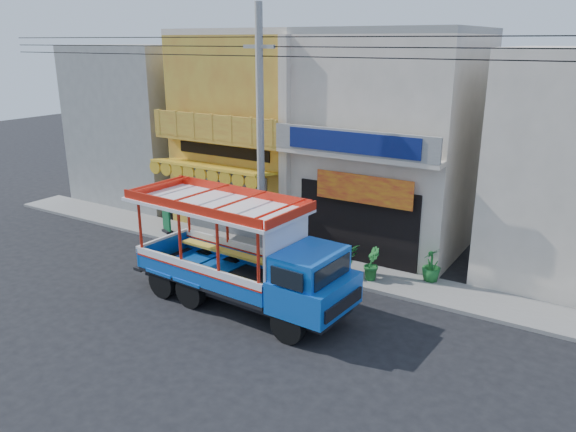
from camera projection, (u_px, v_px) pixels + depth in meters
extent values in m
plane|color=black|center=(229.00, 302.00, 17.50)|extent=(90.00, 90.00, 0.00)
cube|color=slate|center=(295.00, 259.00, 20.72)|extent=(30.00, 2.00, 0.12)
cube|color=#BA7729|center=(265.00, 130.00, 24.80)|extent=(6.00, 6.00, 8.00)
cube|color=#595B5E|center=(225.00, 203.00, 23.13)|extent=(4.20, 0.10, 2.60)
cube|color=orange|center=(212.00, 167.00, 22.05)|extent=(5.20, 1.50, 0.31)
cube|color=#BA7729|center=(218.00, 140.00, 22.07)|extent=(6.00, 0.70, 0.18)
cube|color=#BA7729|center=(212.00, 127.00, 21.67)|extent=(6.00, 0.12, 0.95)
cube|color=black|center=(223.00, 151.00, 22.48)|extent=(4.50, 0.04, 0.45)
cube|color=beige|center=(264.00, 32.00, 23.57)|extent=(6.00, 6.00, 0.24)
cube|color=beige|center=(393.00, 143.00, 21.76)|extent=(6.00, 6.00, 8.00)
cube|color=black|center=(357.00, 224.00, 20.07)|extent=(4.60, 0.12, 2.80)
cube|color=yellow|center=(363.00, 189.00, 19.27)|extent=(3.60, 0.05, 1.00)
cube|color=beige|center=(356.00, 156.00, 19.04)|extent=(6.00, 0.70, 0.18)
cube|color=gray|center=(353.00, 142.00, 18.64)|extent=(6.00, 0.12, 0.85)
cube|color=navy|center=(352.00, 143.00, 18.59)|extent=(4.80, 0.06, 0.70)
cube|color=gray|center=(399.00, 31.00, 20.53)|extent=(6.00, 6.00, 0.24)
cube|color=beige|center=(285.00, 148.00, 20.73)|extent=(0.35, 0.30, 8.00)
cube|color=gray|center=(151.00, 123.00, 28.40)|extent=(6.00, 6.00, 7.60)
cylinder|color=gray|center=(260.00, 140.00, 19.33)|extent=(0.26, 0.26, 9.00)
cube|color=gray|center=(259.00, 47.00, 18.40)|extent=(1.20, 0.12, 0.12)
cylinder|color=black|center=(285.00, 56.00, 17.98)|extent=(28.00, 0.04, 0.04)
cylinder|color=black|center=(285.00, 47.00, 17.89)|extent=(28.00, 0.04, 0.04)
cylinder|color=black|center=(285.00, 37.00, 17.80)|extent=(28.00, 0.04, 0.04)
cylinder|color=black|center=(288.00, 325.00, 15.00)|extent=(1.03, 0.34, 1.01)
cylinder|color=black|center=(326.00, 300.00, 16.50)|extent=(1.03, 0.34, 1.01)
cylinder|color=black|center=(190.00, 292.00, 17.02)|extent=(1.03, 0.34, 1.01)
cylinder|color=black|center=(232.00, 271.00, 18.51)|extent=(1.03, 0.34, 1.01)
cylinder|color=black|center=(163.00, 282.00, 17.69)|extent=(1.03, 0.34, 1.01)
cylinder|color=black|center=(205.00, 263.00, 19.18)|extent=(1.03, 0.34, 1.01)
cube|color=black|center=(241.00, 288.00, 17.06)|extent=(6.88, 2.06, 0.28)
cube|color=blue|center=(314.00, 292.00, 15.44)|extent=(1.95, 2.33, 0.91)
cube|color=blue|center=(310.00, 264.00, 15.28)|extent=(1.53, 2.13, 0.76)
cube|color=black|center=(332.00, 272.00, 14.91)|extent=(0.16, 1.78, 0.56)
cube|color=black|center=(221.00, 275.00, 17.46)|extent=(5.13, 2.51, 0.12)
cube|color=blue|center=(196.00, 276.00, 16.52)|extent=(5.00, 0.37, 0.61)
cube|color=white|center=(195.00, 267.00, 16.44)|extent=(5.00, 0.38, 0.22)
cube|color=blue|center=(243.00, 254.00, 18.19)|extent=(5.00, 0.37, 0.61)
cube|color=white|center=(242.00, 246.00, 18.11)|extent=(5.00, 0.38, 0.22)
cylinder|color=red|center=(140.00, 225.00, 17.51)|extent=(0.10, 0.10, 1.62)
cylinder|color=red|center=(188.00, 210.00, 19.14)|extent=(0.10, 0.10, 1.62)
cube|color=white|center=(286.00, 259.00, 15.73)|extent=(0.20, 2.05, 2.27)
cube|color=white|center=(215.00, 205.00, 16.84)|extent=(5.75, 2.80, 0.10)
cube|color=red|center=(215.00, 199.00, 16.78)|extent=(5.54, 2.69, 0.26)
cube|color=black|center=(167.00, 231.00, 23.47)|extent=(0.58, 0.45, 0.09)
cube|color=#0D4B26|center=(167.00, 220.00, 23.33)|extent=(0.60, 0.29, 0.85)
imported|color=#1C6327|center=(344.00, 258.00, 19.23)|extent=(1.20, 1.25, 1.07)
imported|color=#1C6327|center=(371.00, 264.00, 18.72)|extent=(0.65, 0.73, 1.11)
imported|color=#1C6327|center=(432.00, 265.00, 18.60)|extent=(0.70, 0.70, 1.13)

